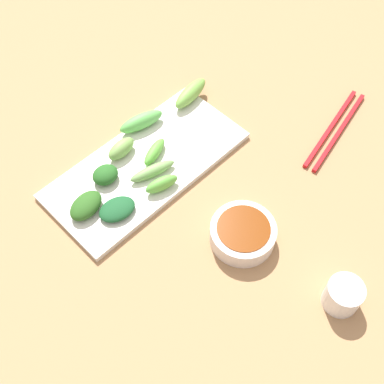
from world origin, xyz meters
name	(u,v)px	position (x,y,z in m)	size (l,w,h in m)	color
tabletop	(163,195)	(0.00, 0.00, 0.01)	(2.10, 2.10, 0.02)	#9F774E
sauce_bowl	(243,233)	(-0.17, -0.03, 0.04)	(0.11, 0.11, 0.04)	silver
serving_plate	(146,165)	(0.06, -0.02, 0.03)	(0.18, 0.38, 0.01)	silver
broccoli_stalk_0	(191,93)	(0.12, -0.19, 0.05)	(0.03, 0.09, 0.03)	#72B046
broccoli_stalk_1	(152,171)	(0.03, -0.01, 0.04)	(0.02, 0.09, 0.02)	#709E54
broccoli_stalk_2	(155,152)	(0.06, -0.04, 0.04)	(0.02, 0.07, 0.02)	#5DB43D
broccoli_stalk_3	(141,121)	(0.13, -0.07, 0.05)	(0.03, 0.09, 0.03)	#5DB851
broccoli_stalk_4	(162,186)	(0.00, 0.00, 0.05)	(0.02, 0.06, 0.03)	#5DB13E
broccoli_leafy_5	(105,175)	(0.09, 0.06, 0.05)	(0.04, 0.05, 0.03)	#22591E
broccoli_leafy_6	(86,206)	(0.06, 0.12, 0.05)	(0.04, 0.07, 0.03)	#29591C
broccoli_stalk_7	(123,148)	(0.11, 0.00, 0.05)	(0.03, 0.06, 0.03)	#76A74F
broccoli_leafy_8	(117,209)	(0.02, 0.09, 0.04)	(0.05, 0.07, 0.02)	#195027
chopsticks	(335,130)	(-0.13, -0.34, 0.02)	(0.07, 0.23, 0.01)	red
tea_cup	(343,295)	(-0.35, -0.06, 0.05)	(0.06, 0.06, 0.05)	silver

